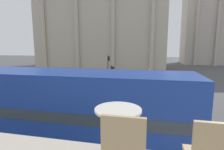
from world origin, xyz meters
TOP-DOWN VIEW (x-y plane):
  - double_decker_bus at (-2.62, 4.59)m, footprint 11.03×2.74m
  - cafe_dining_table at (0.53, -0.35)m, footprint 0.60×0.60m
  - plaza_building_left at (-11.30, 44.33)m, footprint 32.46×16.62m
  - traffic_light_near at (-4.99, 10.29)m, footprint 0.42×0.24m
  - traffic_light_mid at (-2.95, 15.88)m, footprint 0.42×0.24m
  - traffic_light_far at (-5.34, 24.36)m, footprint 0.42×0.24m
  - car_black at (-5.75, 26.03)m, footprint 4.20×1.93m
  - car_white at (-5.93, 21.34)m, footprint 4.20×1.93m
  - pedestrian_white at (1.08, 30.63)m, footprint 0.32×0.32m
  - pedestrian_red at (-5.52, 27.14)m, footprint 0.32×0.32m

SIDE VIEW (x-z plane):
  - car_black at x=-5.75m, z-range 0.02..1.37m
  - car_white at x=-5.93m, z-range 0.02..1.37m
  - pedestrian_white at x=1.08m, z-range 0.11..1.70m
  - pedestrian_red at x=-5.52m, z-range 0.12..1.73m
  - traffic_light_mid at x=-2.95m, z-range 0.52..3.75m
  - traffic_light_near at x=-4.99m, z-range 0.54..3.92m
  - double_decker_bus at x=-2.62m, z-range 0.25..4.36m
  - traffic_light_far at x=-5.34m, z-range 0.60..4.53m
  - cafe_dining_table at x=0.53m, z-range 3.82..4.55m
  - plaza_building_left at x=-11.30m, z-range 0.00..23.93m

